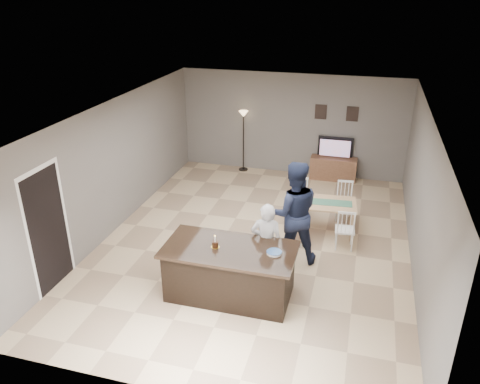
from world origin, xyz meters
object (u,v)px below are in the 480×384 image
(man, at_px, (293,213))
(birthday_cake, at_px, (215,244))
(tv_console, at_px, (333,169))
(television, at_px, (335,148))
(dining_table, at_px, (321,207))
(woman, at_px, (266,244))
(kitchen_island, at_px, (230,271))
(plate_stack, at_px, (274,253))
(floor_lamp, at_px, (243,125))

(man, distance_m, birthday_cake, 1.72)
(tv_console, relative_size, birthday_cake, 5.53)
(television, distance_m, dining_table, 3.02)
(tv_console, xyz_separation_m, woman, (-0.71, -5.02, 0.45))
(kitchen_island, relative_size, plate_stack, 8.82)
(woman, height_order, dining_table, woman)
(dining_table, height_order, floor_lamp, floor_lamp)
(kitchen_island, distance_m, man, 1.66)
(woman, height_order, birthday_cake, woman)
(dining_table, relative_size, floor_lamp, 1.01)
(kitchen_island, height_order, woman, woman)
(television, bearing_deg, plate_stack, 85.17)
(kitchen_island, xyz_separation_m, plate_stack, (0.73, 0.03, 0.46))
(man, bearing_deg, tv_console, -113.11)
(television, height_order, plate_stack, television)
(floor_lamp, bearing_deg, plate_stack, -70.23)
(kitchen_island, relative_size, man, 1.09)
(man, height_order, plate_stack, man)
(television, bearing_deg, man, 84.72)
(plate_stack, bearing_deg, dining_table, 79.78)
(floor_lamp, bearing_deg, woman, -70.73)
(dining_table, bearing_deg, birthday_cake, -123.03)
(television, xyz_separation_m, birthday_cake, (-1.43, -5.66, 0.09))
(woman, height_order, plate_stack, woman)
(birthday_cake, bearing_deg, plate_stack, 3.38)
(tv_console, xyz_separation_m, floor_lamp, (-2.47, 0.02, 1.00))
(television, distance_m, woman, 5.14)
(birthday_cake, height_order, dining_table, birthday_cake)
(kitchen_island, xyz_separation_m, dining_table, (1.20, 2.64, 0.10))
(birthday_cake, distance_m, floor_lamp, 5.72)
(dining_table, xyz_separation_m, floor_lamp, (-2.47, 2.95, 0.75))
(kitchen_island, xyz_separation_m, woman, (0.49, 0.55, 0.30))
(birthday_cake, height_order, plate_stack, birthday_cake)
(woman, relative_size, man, 0.76)
(tv_console, height_order, man, man)
(plate_stack, relative_size, floor_lamp, 0.14)
(woman, distance_m, birthday_cake, 0.95)
(birthday_cake, bearing_deg, dining_table, 61.74)
(woman, bearing_deg, dining_table, -112.51)
(floor_lamp, bearing_deg, tv_console, -0.46)
(kitchen_island, xyz_separation_m, man, (0.80, 1.35, 0.54))
(man, bearing_deg, kitchen_island, 41.50)
(floor_lamp, bearing_deg, dining_table, -50.13)
(woman, xyz_separation_m, dining_table, (0.71, 2.09, -0.20))
(floor_lamp, bearing_deg, television, 1.16)
(television, bearing_deg, woman, 82.06)
(floor_lamp, bearing_deg, kitchen_island, -77.18)
(tv_console, distance_m, birthday_cake, 5.81)
(woman, bearing_deg, tv_console, -101.88)
(floor_lamp, bearing_deg, man, -63.92)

